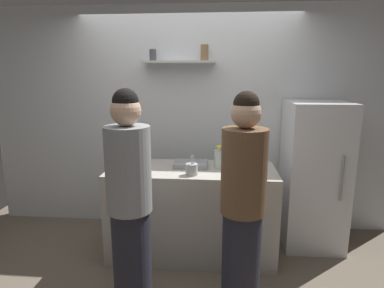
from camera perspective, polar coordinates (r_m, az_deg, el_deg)
name	(u,v)px	position (r m, az deg, el deg)	size (l,w,h in m)	color
ground_plane	(176,282)	(3.18, -2.77, -23.07)	(5.28, 5.28, 0.00)	#726656
back_wall_assembly	(189,120)	(3.88, -0.51, 4.28)	(4.80, 0.32, 2.60)	white
refrigerator	(313,175)	(3.72, 20.57, -5.09)	(0.61, 0.68, 1.56)	white
counter	(192,212)	(3.39, 0.00, -11.80)	(1.66, 0.68, 0.92)	#B7B2A8
baking_pan	(191,164)	(3.29, -0.23, -3.56)	(0.34, 0.24, 0.05)	gray
utensil_holder	(192,169)	(3.02, -0.06, -4.46)	(0.11, 0.11, 0.22)	#B2B2B7
wine_bottle_pale_glass	(247,167)	(2.93, 9.59, -4.00)	(0.07, 0.07, 0.30)	#B2BFB2
wine_bottle_dark_glass	(236,152)	(3.45, 7.76, -1.40)	(0.07, 0.07, 0.31)	black
water_bottle_plastic	(219,159)	(3.22, 4.76, -2.56)	(0.09, 0.09, 0.23)	silver
person_grey_hoodie	(130,204)	(2.55, -10.90, -10.38)	(0.34, 0.34, 1.74)	#262633
person_brown_jacket	(243,206)	(2.52, 8.93, -10.78)	(0.34, 0.34, 1.72)	#262633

